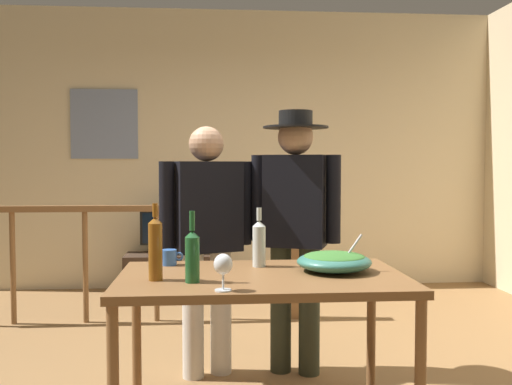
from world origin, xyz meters
The scene contains 15 objects.
ground_plane centered at (0.00, 0.00, 0.00)m, with size 7.26×7.26×0.00m, color olive.
back_wall centered at (0.00, 2.79, 1.45)m, with size 5.45×0.10×2.90m, color beige.
framed_picture centered at (-1.39, 2.73, 1.71)m, with size 0.68×0.03×0.71m, color gray.
stair_railing centered at (-0.57, 1.45, 0.63)m, with size 2.96×0.10×1.01m.
tv_console centered at (-0.70, 2.44, 0.20)m, with size 0.90×0.40×0.40m, color #38281E.
flat_screen_tv centered at (-0.70, 2.41, 0.66)m, with size 0.59×0.12×0.43m.
serving_table centered at (-0.06, -0.54, 0.69)m, with size 1.39×0.84×0.76m.
salad_bowl centered at (0.31, -0.49, 0.81)m, with size 0.37×0.37×0.19m.
wine_glass centered at (-0.26, -0.88, 0.87)m, with size 0.08×0.08×0.16m.
wine_bottle_clear centered at (-0.06, -0.32, 0.89)m, with size 0.07×0.07×0.31m.
wine_bottle_amber centered at (-0.56, -0.64, 0.91)m, with size 0.06×0.06×0.36m.
wine_bottle_green centered at (-0.39, -0.70, 0.89)m, with size 0.07×0.07×0.32m.
mug_blue centered at (-0.53, -0.24, 0.80)m, with size 0.12×0.08×0.08m.
person_standing_left centered at (-0.33, 0.19, 0.89)m, with size 0.56×0.34×1.52m.
person_standing_right centered at (0.21, 0.19, 0.96)m, with size 0.53×0.40×1.62m.
Camera 1 is at (-0.31, -3.28, 1.30)m, focal length 40.22 mm.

